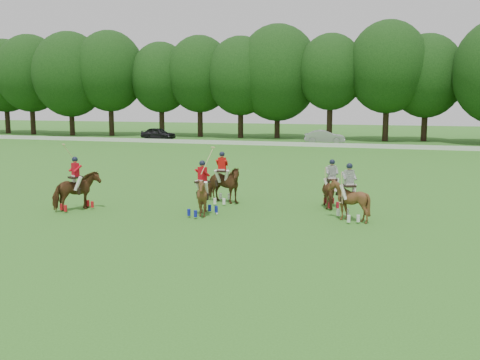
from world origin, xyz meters
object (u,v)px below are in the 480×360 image
(car_mid, at_px, (325,137))
(polo_red_b, at_px, (222,184))
(car_left, at_px, (158,133))
(polo_red_c, at_px, (203,196))
(polo_ball, at_px, (217,214))
(polo_red_a, at_px, (76,191))
(polo_stripe_a, at_px, (331,190))
(polo_stripe_b, at_px, (348,200))

(car_mid, bearing_deg, polo_red_b, 170.68)
(car_left, bearing_deg, polo_red_c, -145.39)
(car_left, relative_size, polo_ball, 49.01)
(polo_red_a, xyz_separation_m, polo_red_b, (5.70, 3.54, 0.02))
(car_left, xyz_separation_m, polo_stripe_a, (26.29, -36.33, 0.05))
(car_left, bearing_deg, polo_red_b, -143.68)
(polo_red_b, height_order, polo_ball, polo_red_b)
(polo_red_b, distance_m, polo_stripe_a, 5.18)
(polo_red_a, relative_size, polo_red_c, 1.01)
(polo_red_a, relative_size, polo_ball, 33.05)
(car_left, bearing_deg, polo_stripe_b, -138.40)
(polo_red_b, bearing_deg, polo_red_a, -148.14)
(car_left, xyz_separation_m, polo_red_a, (15.44, -40.39, 0.14))
(polo_red_c, xyz_separation_m, polo_stripe_a, (5.03, 3.44, -0.07))
(car_left, bearing_deg, polo_red_a, -152.60)
(polo_red_b, xyz_separation_m, polo_stripe_b, (6.18, -2.00, -0.05))
(polo_red_a, bearing_deg, car_left, 110.92)
(polo_red_c, bearing_deg, polo_red_a, -173.96)
(car_left, height_order, polo_red_b, polo_red_b)
(polo_stripe_b, bearing_deg, polo_ball, -174.37)
(car_mid, bearing_deg, polo_red_c, 170.80)
(polo_red_b, height_order, polo_stripe_a, polo_red_b)
(car_left, xyz_separation_m, polo_stripe_b, (27.32, -38.85, 0.11))
(polo_red_a, distance_m, polo_ball, 6.46)
(polo_red_b, relative_size, polo_ball, 27.67)
(polo_red_b, bearing_deg, polo_stripe_a, 5.73)
(car_left, xyz_separation_m, polo_red_c, (21.26, -39.77, 0.12))
(polo_red_b, bearing_deg, car_left, 119.84)
(car_mid, distance_m, polo_stripe_a, 36.75)
(car_left, distance_m, polo_red_b, 42.48)
(polo_stripe_b, xyz_separation_m, polo_ball, (-5.55, -0.55, -0.82))
(polo_stripe_a, xyz_separation_m, polo_stripe_b, (1.02, -2.52, 0.07))
(polo_red_b, bearing_deg, polo_red_c, -87.60)
(polo_red_b, bearing_deg, polo_ball, -76.04)
(polo_red_c, height_order, polo_stripe_a, polo_red_c)
(car_mid, xyz_separation_m, polo_red_a, (-5.29, -40.39, 0.14))
(car_left, height_order, polo_red_c, polo_red_c)
(polo_stripe_b, height_order, polo_ball, polo_stripe_b)
(polo_stripe_a, height_order, polo_ball, polo_stripe_a)
(polo_red_c, bearing_deg, polo_stripe_b, 8.67)
(polo_red_c, bearing_deg, car_left, 118.13)
(car_mid, bearing_deg, car_left, 80.04)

